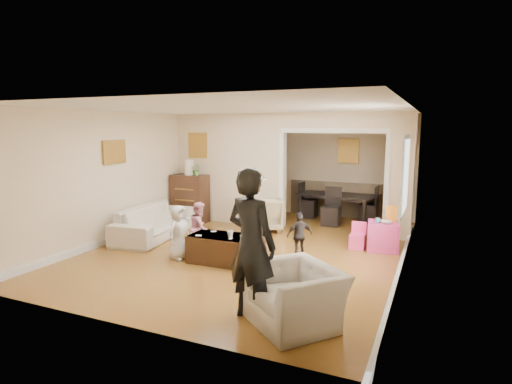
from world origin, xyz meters
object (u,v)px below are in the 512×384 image
at_px(table_lamp, 189,167).
at_px(play_table, 383,236).
at_px(dresser, 190,199).
at_px(child_toddler, 300,235).
at_px(coffee_cup, 230,234).
at_px(armchair_back, 263,213).
at_px(child_kneel_a, 179,232).
at_px(coffee_table, 227,249).
at_px(adult_person, 251,244).
at_px(child_kneel_b, 200,228).
at_px(sofa, 156,221).
at_px(armchair_front, 294,296).
at_px(cyan_cup, 378,220).
at_px(dining_table, 337,207).

height_order(table_lamp, play_table, table_lamp).
height_order(dresser, child_toddler, dresser).
bearing_deg(coffee_cup, dresser, 133.84).
bearing_deg(armchair_back, child_kneel_a, 48.01).
bearing_deg(dresser, coffee_table, -46.82).
distance_m(adult_person, child_kneel_a, 2.66).
relative_size(child_kneel_a, child_toddler, 1.17).
height_order(child_kneel_b, child_toddler, child_kneel_b).
bearing_deg(coffee_table, sofa, 156.59).
bearing_deg(coffee_cup, child_toddler, 40.10).
xyz_separation_m(armchair_front, coffee_cup, (-1.66, 1.62, 0.18)).
bearing_deg(coffee_table, adult_person, -54.32).
bearing_deg(coffee_table, coffee_cup, -26.57).
xyz_separation_m(dresser, play_table, (4.58, -0.56, -0.31)).
distance_m(sofa, coffee_cup, 2.49).
bearing_deg(cyan_cup, child_toddler, -139.07).
relative_size(cyan_cup, child_kneel_a, 0.08).
distance_m(armchair_back, dresser, 1.94).
xyz_separation_m(sofa, dining_table, (3.15, 3.12, -0.00)).
bearing_deg(child_kneel_a, table_lamp, 37.77).
bearing_deg(coffee_table, child_kneel_b, 156.80).
bearing_deg(adult_person, child_kneel_b, -31.84).
bearing_deg(table_lamp, dining_table, 27.36).
distance_m(dresser, adult_person, 5.41).
height_order(cyan_cup, dining_table, dining_table).
xyz_separation_m(dresser, child_kneel_a, (1.40, -2.54, -0.10)).
relative_size(table_lamp, coffee_cup, 3.28).
relative_size(armchair_front, coffee_table, 0.84).
distance_m(table_lamp, dining_table, 3.76).
height_order(armchair_back, table_lamp, table_lamp).
distance_m(table_lamp, play_table, 4.74).
bearing_deg(adult_person, table_lamp, -35.34).
height_order(dresser, dining_table, dresser).
bearing_deg(child_kneel_b, armchair_front, -149.64).
xyz_separation_m(adult_person, child_toddler, (-0.19, 2.48, -0.51)).
relative_size(armchair_front, child_toddler, 1.28).
xyz_separation_m(armchair_front, dining_table, (-0.79, 5.73, -0.01)).
bearing_deg(armchair_back, coffee_cup, 69.89).
xyz_separation_m(play_table, child_toddler, (-1.29, -1.08, 0.14)).
bearing_deg(child_kneel_b, dresser, 15.45).
height_order(armchair_front, play_table, armchair_front).
distance_m(armchair_front, adult_person, 0.78).
bearing_deg(armchair_front, armchair_back, 157.37).
distance_m(armchair_back, child_kneel_a, 2.56).
bearing_deg(armchair_front, play_table, 120.67).
bearing_deg(coffee_cup, coffee_table, 153.43).
relative_size(dresser, child_kneel_a, 1.21).
bearing_deg(child_kneel_b, child_toddler, -96.57).
bearing_deg(play_table, coffee_table, -141.95).
distance_m(armchair_back, cyan_cup, 2.63).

